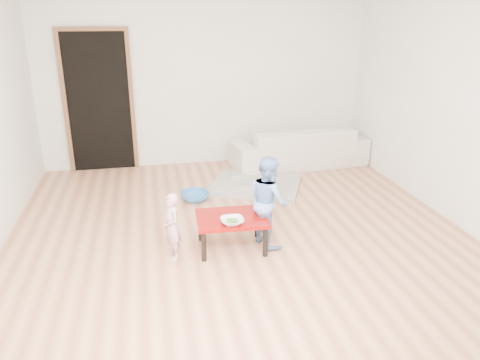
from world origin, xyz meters
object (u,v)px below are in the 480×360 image
object	(u,v)px
bowl	(232,221)
basin	(195,196)
child_blue	(268,201)
red_table	(232,232)
child_pink	(172,227)
sofa	(298,146)

from	to	relation	value
bowl	basin	size ratio (longest dim) A/B	0.62
basin	child_blue	bearing A→B (deg)	-64.45
bowl	basin	bearing A→B (deg)	97.74
red_table	basin	xyz separation A→B (m)	(-0.23, 1.36, -0.12)
child_pink	child_blue	xyz separation A→B (m)	(1.01, 0.13, 0.14)
sofa	child_blue	distance (m)	2.72
red_table	bowl	xyz separation A→B (m)	(-0.03, -0.17, 0.21)
red_table	bowl	bearing A→B (deg)	-99.01
child_pink	child_blue	distance (m)	1.02
sofa	basin	size ratio (longest dim) A/B	5.72
red_table	child_blue	world-z (taller)	child_blue
sofa	basin	distance (m)	2.12
sofa	child_blue	xyz separation A→B (m)	(-1.14, -2.46, 0.17)
child_blue	sofa	bearing A→B (deg)	-37.92
red_table	child_pink	world-z (taller)	child_pink
bowl	child_blue	xyz separation A→B (m)	(0.42, 0.21, 0.09)
basin	bowl	bearing A→B (deg)	-82.26
bowl	child_pink	size ratio (longest dim) A/B	0.34
sofa	bowl	distance (m)	3.10
red_table	bowl	size ratio (longest dim) A/B	3.12
child_pink	basin	size ratio (longest dim) A/B	1.85
sofa	child_pink	world-z (taller)	child_pink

